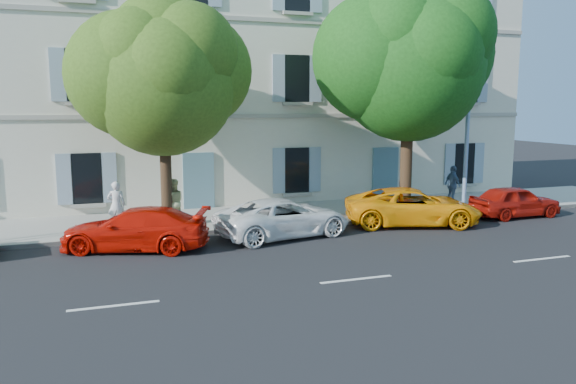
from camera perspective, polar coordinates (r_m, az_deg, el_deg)
name	(u,v)px	position (r m, az deg, el deg)	size (l,w,h in m)	color
ground	(303,244)	(18.32, 1.49, -5.27)	(90.00, 90.00, 0.00)	black
sidewalk	(264,216)	(22.42, -2.48, -2.46)	(36.00, 4.50, 0.15)	#A09E96
kerb	(281,227)	(20.39, -0.75, -3.58)	(36.00, 0.16, 0.16)	#9E998E
building	(229,73)	(27.60, -6.02, 11.97)	(28.00, 7.00, 12.00)	beige
car_red_coupe	(135,229)	(18.06, -15.28, -3.64)	(1.84, 4.54, 1.32)	red
car_white_coupe	(284,218)	(19.17, -0.43, -2.62)	(2.18, 4.73, 1.32)	white
car_yellow_supercar	(413,207)	(21.53, 12.56, -1.46)	(2.31, 5.01, 1.39)	#FB9C0A
car_red_hatchback	(515,201)	(24.28, 22.05, -0.88)	(1.51, 3.76, 1.28)	#9C1209
tree_left	(163,83)	(20.15, -12.59, 10.75)	(5.07, 5.07, 7.86)	#3A2819
tree_right	(409,67)	(22.94, 12.21, 12.29)	(5.84, 5.84, 9.00)	#3A2819
street_lamp	(472,90)	(24.35, 18.18, 9.85)	(0.30, 1.85, 8.70)	#7293BF
pedestrian_a	(116,205)	(20.54, -17.04, -1.28)	(0.62, 0.40, 1.69)	silver
pedestrian_b	(173,202)	(20.60, -11.59, -1.03)	(0.82, 0.64, 1.69)	#C1BF7C
pedestrian_c	(453,185)	(25.59, 16.39, 0.69)	(1.00, 0.41, 1.70)	#476283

